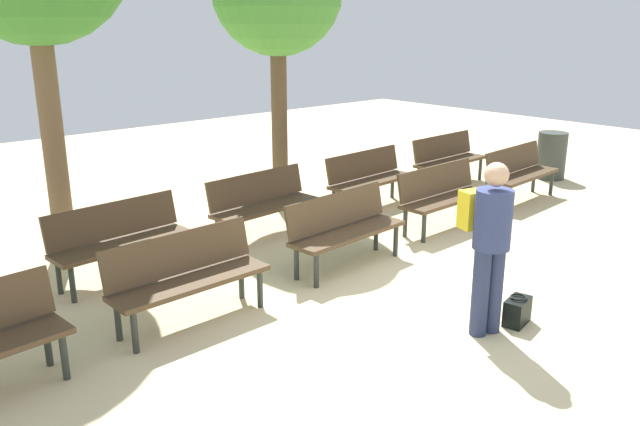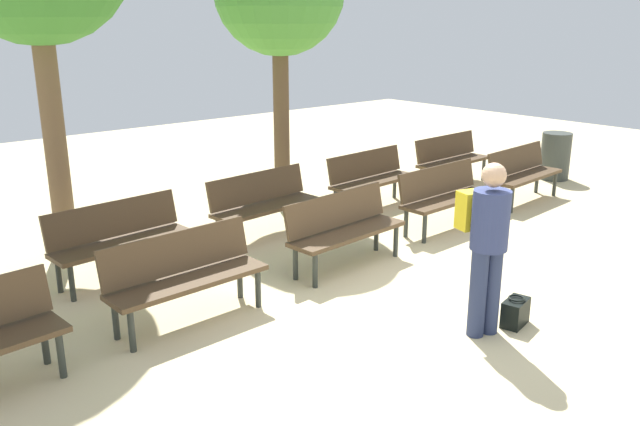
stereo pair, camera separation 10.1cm
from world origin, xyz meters
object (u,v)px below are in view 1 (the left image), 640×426
Objects in this scene: bench_r0_c1 at (187,273)px; bench_r0_c3 at (443,193)px; bench_r0_c4 at (519,170)px; bench_r1_c3 at (369,176)px; bench_r1_c1 at (120,236)px; visitor_with_backpack at (489,238)px; bench_r0_c2 at (344,226)px; trash_bin at (551,155)px; bench_r1_c2 at (263,201)px; handbag at (517,311)px; bench_r1_c4 at (448,157)px.

bench_r0_c1 and bench_r0_c3 have the same top height.
bench_r1_c3 is at bearing 143.19° from bench_r0_c4.
bench_r1_c1 is at bearing 179.03° from bench_r1_c3.
visitor_with_backpack reaches higher than bench_r1_c1.
bench_r0_c2 is 1.89× the size of trash_bin.
bench_r0_c4 is 0.99× the size of visitor_with_backpack.
bench_r1_c2 is 4.65× the size of handbag.
handbag is (2.34, -3.65, -0.37)m from bench_r1_c1.
bench_r1_c2 is 2.11m from bench_r1_c3.
visitor_with_backpack is at bearing -155.43° from bench_r0_c4.
visitor_with_backpack is 6.77m from trash_bin.
bench_r1_c1 is 0.99× the size of visitor_with_backpack.
bench_r0_c1 is 0.98× the size of visitor_with_backpack.
trash_bin is (5.77, 2.91, 0.29)m from handbag.
bench_r1_c3 is at bearing 166.89° from trash_bin.
visitor_with_backpack is (1.96, -3.51, 0.43)m from bench_r1_c1.
bench_r0_c2 is 1.52m from bench_r1_c2.
bench_r1_c2 is (2.09, 1.56, 0.00)m from bench_r0_c1.
bench_r1_c2 is 3.65m from visitor_with_backpack.
bench_r1_c4 is at bearing 13.95° from bench_r0_c1.
bench_r1_c4 is (0.01, 1.45, 0.00)m from bench_r0_c4.
bench_r0_c2 is 5.99m from trash_bin.
bench_r0_c1 is 0.99× the size of bench_r1_c2.
bench_r1_c4 is at bearing 18.35° from bench_r0_c2.
bench_r0_c4 is (6.29, 0.25, 0.00)m from bench_r0_c1.
bench_r0_c3 is 0.98× the size of visitor_with_backpack.
bench_r0_c1 reaches higher than trash_bin.
trash_bin is at bearing -139.11° from visitor_with_backpack.
bench_r0_c1 is at bearing 178.74° from bench_r0_c4.
bench_r0_c1 is at bearing -166.49° from bench_r1_c4.
bench_r1_c2 reaches higher than trash_bin.
bench_r0_c3 is 1.87× the size of trash_bin.
handbag is 6.47m from trash_bin.
handbag is (0.25, -3.76, -0.37)m from bench_r1_c2.
bench_r0_c3 reaches higher than handbag.
bench_r1_c2 is 1.89× the size of trash_bin.
bench_r1_c4 is at bearing -122.45° from visitor_with_backpack.
handbag is at bearing -89.90° from bench_r1_c2.
bench_r0_c4 and bench_r1_c1 have the same top height.
bench_r1_c3 is at bearing -2.18° from bench_r1_c2.
bench_r0_c2 is at bearing 179.27° from bench_r0_c4.
bench_r0_c3 is at bearing -92.34° from bench_r1_c3.
bench_r0_c4 is at bearing 0.43° from bench_r0_c3.
bench_r0_c1 is 2.61m from bench_r1_c2.
bench_r1_c2 is at bearing 35.60° from bench_r0_c1.
bench_r0_c1 is at bearing -175.00° from trash_bin.
bench_r1_c1 is 1.89× the size of trash_bin.
bench_r1_c2 reaches higher than handbag.
bench_r1_c3 is at bearing -104.76° from visitor_with_backpack.
bench_r1_c4 is (4.14, 1.65, 0.00)m from bench_r0_c2.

